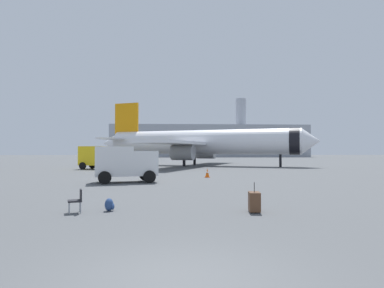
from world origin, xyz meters
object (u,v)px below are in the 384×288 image
(traveller_backpack, at_px, (109,205))
(safety_cone_mid, at_px, (207,173))
(gate_chair, at_px, (77,199))
(service_truck, at_px, (99,156))
(airplane_at_gate, at_px, (200,142))
(rolling_suitcase, at_px, (254,202))
(cargo_van, at_px, (125,162))
(safety_cone_near, at_px, (93,164))

(traveller_backpack, bearing_deg, safety_cone_mid, 71.56)
(gate_chair, bearing_deg, service_truck, 101.52)
(airplane_at_gate, xyz_separation_m, service_truck, (-13.57, -9.19, -2.05))
(rolling_suitcase, bearing_deg, cargo_van, 118.78)
(airplane_at_gate, xyz_separation_m, safety_cone_near, (-15.73, -3.40, -3.28))
(rolling_suitcase, bearing_deg, airplane_at_gate, 88.64)
(safety_cone_mid, distance_m, gate_chair, 17.30)
(service_truck, relative_size, safety_cone_near, 6.86)
(cargo_van, distance_m, gate_chair, 11.86)
(airplane_at_gate, bearing_deg, safety_cone_near, -167.81)
(traveller_backpack, relative_size, gate_chair, 0.56)
(rolling_suitcase, distance_m, gate_chair, 6.55)
(rolling_suitcase, height_order, gate_chair, rolling_suitcase)
(service_truck, bearing_deg, traveller_backpack, -76.30)
(safety_cone_near, relative_size, rolling_suitcase, 0.69)
(safety_cone_mid, xyz_separation_m, traveller_backpack, (-5.26, -15.77, -0.15))
(service_truck, relative_size, cargo_van, 1.10)
(gate_chair, bearing_deg, traveller_backpack, 15.52)
(service_truck, xyz_separation_m, cargo_van, (6.04, -18.03, -0.16))
(traveller_backpack, height_order, gate_chair, gate_chair)
(airplane_at_gate, relative_size, safety_cone_near, 44.91)
(airplane_at_gate, xyz_separation_m, cargo_van, (-7.52, -27.23, -2.21))
(safety_cone_mid, relative_size, traveller_backpack, 1.62)
(safety_cone_near, distance_m, rolling_suitcase, 38.76)
(airplane_at_gate, relative_size, service_truck, 6.54)
(cargo_van, xyz_separation_m, rolling_suitcase, (6.59, -12.00, -1.06))
(cargo_van, bearing_deg, service_truck, 108.52)
(airplane_at_gate, bearing_deg, traveller_backpack, -99.33)
(service_truck, xyz_separation_m, gate_chair, (6.08, -29.86, -1.11))
(cargo_van, bearing_deg, traveller_backpack, -84.23)
(cargo_van, distance_m, safety_cone_mid, 7.77)
(service_truck, bearing_deg, rolling_suitcase, -67.19)
(airplane_at_gate, relative_size, gate_chair, 39.77)
(safety_cone_mid, relative_size, rolling_suitcase, 0.71)
(rolling_suitcase, xyz_separation_m, traveller_backpack, (-5.43, 0.49, -0.16))
(service_truck, distance_m, gate_chair, 30.49)
(gate_chair, bearing_deg, safety_cone_near, 103.02)
(gate_chair, bearing_deg, rolling_suitcase, -1.57)
(airplane_at_gate, height_order, rolling_suitcase, airplane_at_gate)
(airplane_at_gate, xyz_separation_m, traveller_backpack, (-6.36, -38.74, -3.42))
(safety_cone_near, xyz_separation_m, safety_cone_mid, (14.62, -19.57, 0.01))
(safety_cone_near, bearing_deg, gate_chair, -76.98)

